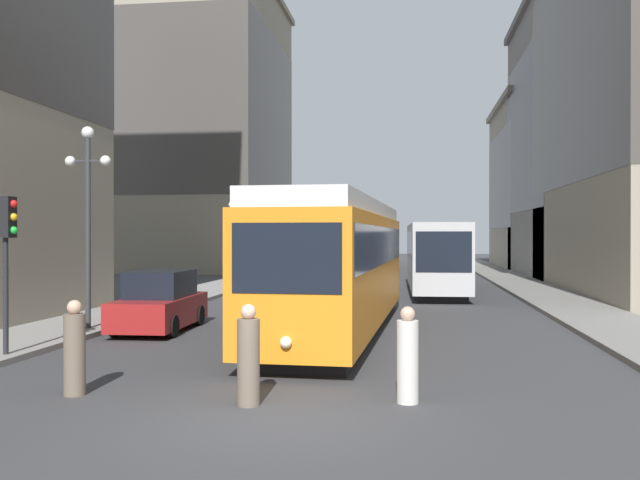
# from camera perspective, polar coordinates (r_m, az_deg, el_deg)

# --- Properties ---
(ground_plane) EXTENTS (200.00, 200.00, 0.00)m
(ground_plane) POSITION_cam_1_polar(r_m,az_deg,el_deg) (10.91, -3.64, -14.96)
(ground_plane) COLOR #38383A
(sidewalk_left) EXTENTS (3.00, 120.00, 0.15)m
(sidewalk_left) POSITION_cam_1_polar(r_m,az_deg,el_deg) (51.46, -3.97, -2.77)
(sidewalk_left) COLOR gray
(sidewalk_left) RESTS_ON ground
(sidewalk_right) EXTENTS (3.00, 120.00, 0.15)m
(sidewalk_right) POSITION_cam_1_polar(r_m,az_deg,el_deg) (50.78, 14.78, -2.82)
(sidewalk_right) COLOR gray
(sidewalk_right) RESTS_ON ground
(streetcar) EXTENTS (3.23, 14.88, 3.89)m
(streetcar) POSITION_cam_1_polar(r_m,az_deg,el_deg) (20.62, 1.75, -1.81)
(streetcar) COLOR black
(streetcar) RESTS_ON ground
(transit_bus) EXTENTS (2.90, 12.52, 3.45)m
(transit_bus) POSITION_cam_1_polar(r_m,az_deg,el_deg) (35.02, 9.54, -1.17)
(transit_bus) COLOR black
(transit_bus) RESTS_ON ground
(parked_car_left_near) EXTENTS (2.07, 4.35, 1.82)m
(parked_car_left_near) POSITION_cam_1_polar(r_m,az_deg,el_deg) (40.58, -3.10, -2.52)
(parked_car_left_near) COLOR black
(parked_car_left_near) RESTS_ON ground
(parked_car_left_mid) EXTENTS (2.00, 4.42, 1.82)m
(parked_car_left_mid) POSITION_cam_1_polar(r_m,az_deg,el_deg) (21.40, -13.18, -5.12)
(parked_car_left_mid) COLOR black
(parked_car_left_mid) RESTS_ON ground
(pedestrian_crossing_near) EXTENTS (0.37, 0.37, 1.67)m
(pedestrian_crossing_near) POSITION_cam_1_polar(r_m,az_deg,el_deg) (12.04, 7.31, -9.73)
(pedestrian_crossing_near) COLOR beige
(pedestrian_crossing_near) RESTS_ON ground
(pedestrian_crossing_far) EXTENTS (0.39, 0.39, 1.72)m
(pedestrian_crossing_far) POSITION_cam_1_polar(r_m,az_deg,el_deg) (13.28, -19.75, -8.68)
(pedestrian_crossing_far) COLOR #6B5B4C
(pedestrian_crossing_far) RESTS_ON ground
(pedestrian_on_sidewalk) EXTENTS (0.39, 0.39, 1.72)m
(pedestrian_on_sidewalk) POSITION_cam_1_polar(r_m,az_deg,el_deg) (11.84, -5.98, -9.77)
(pedestrian_on_sidewalk) COLOR #6B5B4C
(pedestrian_on_sidewalk) RESTS_ON ground
(traffic_light_near_left) EXTENTS (0.47, 0.36, 3.64)m
(traffic_light_near_left) POSITION_cam_1_polar(r_m,az_deg,el_deg) (17.33, -24.66, 0.54)
(traffic_light_near_left) COLOR #232328
(traffic_light_near_left) RESTS_ON sidewalk_left
(lamp_post_left_near) EXTENTS (1.41, 0.36, 5.95)m
(lamp_post_left_near) POSITION_cam_1_polar(r_m,az_deg,el_deg) (21.34, -18.76, 3.41)
(lamp_post_left_near) COLOR #333338
(lamp_post_left_near) RESTS_ON sidewalk_left
(lamp_post_left_far) EXTENTS (1.41, 0.36, 5.42)m
(lamp_post_left_far) POSITION_cam_1_polar(r_m,az_deg,el_deg) (38.42, -6.61, 1.60)
(lamp_post_left_far) COLOR #333338
(lamp_post_left_far) RESTS_ON sidewalk_left
(building_left_midblock) EXTENTS (11.09, 18.67, 24.23)m
(building_left_midblock) POSITION_cam_1_polar(r_m,az_deg,el_deg) (61.04, -8.82, 9.40)
(building_left_midblock) COLOR gray
(building_left_midblock) RESTS_ON ground
(building_right_midblock) EXTENTS (11.77, 16.25, 19.02)m
(building_right_midblock) POSITION_cam_1_polar(r_m,az_deg,el_deg) (52.09, 22.69, 7.93)
(building_right_midblock) COLOR gray
(building_right_midblock) RESTS_ON ground
(building_right_far) EXTENTS (16.36, 15.98, 14.78)m
(building_right_far) POSITION_cam_1_polar(r_m,az_deg,el_deg) (65.63, 21.53, 4.44)
(building_right_far) COLOR #A89E8E
(building_right_far) RESTS_ON ground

